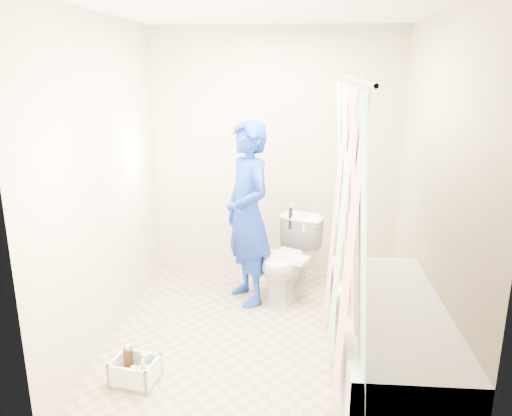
# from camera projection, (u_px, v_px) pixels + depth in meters

# --- Properties ---
(floor) EXTENTS (2.60, 2.60, 0.00)m
(floor) POSITION_uv_depth(u_px,v_px,m) (267.00, 334.00, 3.92)
(floor) COLOR tan
(floor) RESTS_ON ground
(ceiling) EXTENTS (2.40, 2.60, 0.02)m
(ceiling) POSITION_uv_depth(u_px,v_px,m) (269.00, 8.00, 3.27)
(ceiling) COLOR white
(ceiling) RESTS_ON wall_back
(wall_back) EXTENTS (2.40, 0.02, 2.40)m
(wall_back) POSITION_uv_depth(u_px,v_px,m) (276.00, 155.00, 4.84)
(wall_back) COLOR #BCB490
(wall_back) RESTS_ON ground
(wall_front) EXTENTS (2.40, 0.02, 2.40)m
(wall_front) POSITION_uv_depth(u_px,v_px,m) (251.00, 249.00, 2.35)
(wall_front) COLOR #BCB490
(wall_front) RESTS_ON ground
(wall_left) EXTENTS (0.02, 2.60, 2.40)m
(wall_left) POSITION_uv_depth(u_px,v_px,m) (106.00, 183.00, 3.69)
(wall_left) COLOR #BCB490
(wall_left) RESTS_ON ground
(wall_right) EXTENTS (0.02, 2.60, 2.40)m
(wall_right) POSITION_uv_depth(u_px,v_px,m) (438.00, 189.00, 3.50)
(wall_right) COLOR #BCB490
(wall_right) RESTS_ON ground
(bathtub) EXTENTS (0.70, 1.75, 0.50)m
(bathtub) POSITION_uv_depth(u_px,v_px,m) (388.00, 336.00, 3.38)
(bathtub) COLOR white
(bathtub) RESTS_ON ground
(curtain_rod) EXTENTS (0.02, 1.90, 0.02)m
(curtain_rod) POSITION_uv_depth(u_px,v_px,m) (352.00, 80.00, 2.94)
(curtain_rod) COLOR silver
(curtain_rod) RESTS_ON wall_back
(shower_curtain) EXTENTS (0.06, 1.75, 1.80)m
(shower_curtain) POSITION_uv_depth(u_px,v_px,m) (345.00, 230.00, 3.20)
(shower_curtain) COLOR white
(shower_curtain) RESTS_ON curtain_rod
(toilet) EXTENTS (0.65, 0.80, 0.72)m
(toilet) POSITION_uv_depth(u_px,v_px,m) (289.00, 260.00, 4.48)
(toilet) COLOR white
(toilet) RESTS_ON ground
(tank_lid) EXTENTS (0.48, 0.35, 0.03)m
(tank_lid) POSITION_uv_depth(u_px,v_px,m) (283.00, 257.00, 4.37)
(tank_lid) COLOR silver
(tank_lid) RESTS_ON toilet
(tank_internals) EXTENTS (0.16, 0.10, 0.23)m
(tank_internals) POSITION_uv_depth(u_px,v_px,m) (294.00, 216.00, 4.57)
(tank_internals) COLOR black
(tank_internals) RESTS_ON toilet
(plumber) EXTENTS (0.63, 0.70, 1.61)m
(plumber) POSITION_uv_depth(u_px,v_px,m) (248.00, 214.00, 4.30)
(plumber) COLOR #1042A9
(plumber) RESTS_ON ground
(cleaning_caddy) EXTENTS (0.32, 0.28, 0.22)m
(cleaning_caddy) POSITION_uv_depth(u_px,v_px,m) (136.00, 372.00, 3.30)
(cleaning_caddy) COLOR white
(cleaning_caddy) RESTS_ON ground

